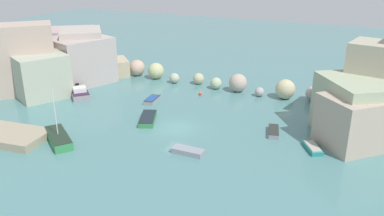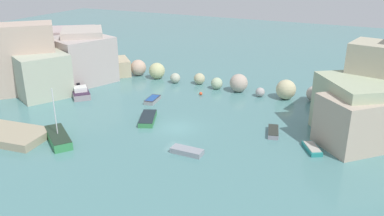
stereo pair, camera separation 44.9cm
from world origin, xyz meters
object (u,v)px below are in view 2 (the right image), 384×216
(channel_buoy, at_px, (201,94))
(moored_boat_6, at_px, (80,92))
(moored_boat_4, at_px, (187,151))
(stone_dock, at_px, (6,134))
(moored_boat_1, at_px, (312,148))
(moored_boat_2, at_px, (153,100))
(moored_boat_3, at_px, (273,132))
(moored_boat_0, at_px, (58,137))
(moored_boat_5, at_px, (148,118))

(channel_buoy, height_order, moored_boat_6, moored_boat_6)
(moored_boat_4, height_order, moored_boat_6, moored_boat_6)
(stone_dock, bearing_deg, moored_boat_6, 97.45)
(moored_boat_1, bearing_deg, moored_boat_2, 45.91)
(stone_dock, height_order, moored_boat_3, stone_dock)
(moored_boat_0, xyz_separation_m, moored_boat_4, (13.00, 3.28, -0.20))
(channel_buoy, distance_m, moored_boat_0, 20.62)
(moored_boat_2, xyz_separation_m, moored_boat_6, (-9.81, -2.38, 0.26))
(channel_buoy, relative_size, moored_boat_6, 0.10)
(moored_boat_1, relative_size, moored_boat_4, 0.96)
(moored_boat_5, bearing_deg, moored_boat_4, 31.54)
(moored_boat_2, distance_m, moored_boat_5, 6.41)
(moored_boat_4, bearing_deg, moored_boat_3, -128.30)
(stone_dock, height_order, moored_boat_4, stone_dock)
(moored_boat_6, bearing_deg, moored_boat_2, 56.34)
(moored_boat_0, bearing_deg, moored_boat_6, -22.90)
(moored_boat_1, bearing_deg, moored_boat_6, 54.55)
(moored_boat_2, bearing_deg, moored_boat_1, 67.88)
(moored_boat_4, bearing_deg, moored_boat_2, -46.60)
(moored_boat_6, bearing_deg, moored_boat_4, 19.57)
(moored_boat_2, xyz_separation_m, moored_boat_4, (10.44, -11.03, -0.02))
(moored_boat_2, relative_size, moored_boat_5, 0.68)
(channel_buoy, xyz_separation_m, moored_boat_2, (-4.58, -5.03, 0.06))
(moored_boat_2, relative_size, moored_boat_6, 0.66)
(moored_boat_3, bearing_deg, moored_boat_6, 73.86)
(moored_boat_2, xyz_separation_m, moored_boat_5, (2.82, -5.76, 0.02))
(moored_boat_4, bearing_deg, moored_boat_1, -151.47)
(channel_buoy, relative_size, moored_boat_0, 0.08)
(channel_buoy, height_order, moored_boat_2, moored_boat_2)
(stone_dock, relative_size, channel_buoy, 19.48)
(stone_dock, bearing_deg, channel_buoy, 59.08)
(moored_boat_0, xyz_separation_m, moored_boat_3, (19.28, 11.24, -0.20))
(moored_boat_2, bearing_deg, moored_boat_5, 17.88)
(channel_buoy, relative_size, moored_boat_1, 0.15)
(channel_buoy, height_order, moored_boat_4, moored_boat_4)
(moored_boat_6, bearing_deg, moored_boat_3, 41.21)
(moored_boat_5, bearing_deg, channel_buoy, 146.94)
(channel_buoy, relative_size, moored_boat_5, 0.10)
(moored_boat_1, height_order, moored_boat_3, moored_boat_3)
(moored_boat_5, bearing_deg, moored_boat_2, -177.69)
(channel_buoy, relative_size, moored_boat_2, 0.14)
(moored_boat_1, bearing_deg, moored_boat_3, 33.65)
(moored_boat_5, bearing_deg, moored_boat_3, 77.14)
(moored_boat_5, bearing_deg, moored_boat_0, -55.90)
(stone_dock, height_order, moored_boat_2, stone_dock)
(moored_boat_3, distance_m, moored_boat_4, 10.14)
(moored_boat_3, bearing_deg, channel_buoy, 41.63)
(moored_boat_6, bearing_deg, stone_dock, -39.84)
(stone_dock, height_order, moored_boat_0, moored_boat_0)
(moored_boat_2, relative_size, moored_boat_3, 0.96)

